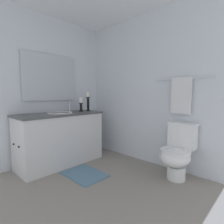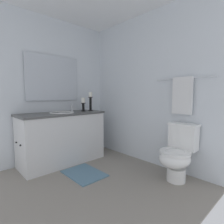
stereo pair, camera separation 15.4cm
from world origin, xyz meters
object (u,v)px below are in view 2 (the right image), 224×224
Objects in this scene: sink_basin at (62,115)px; towel_bar at (183,78)px; bath_mat at (84,173)px; vanity_cabinet at (63,138)px; toilet at (177,154)px; towel_near_vanity at (182,96)px; candle_holder_tall at (90,101)px; mirror at (53,78)px; candle_holder_short at (83,104)px.

sink_basin is 0.48× the size of towel_bar.
bath_mat is at bearing -132.64° from towel_bar.
toilet is at bearing 26.08° from vanity_cabinet.
towel_near_vanity is at bearing 106.99° from toilet.
vanity_cabinet is 1.65× the size of towel_bar.
vanity_cabinet is 1.81m from toilet.
candle_holder_tall is at bearing 136.75° from bath_mat.
candle_holder_tall is at bearing 61.98° from mirror.
toilet is (1.62, 0.79, -0.06)m from vanity_cabinet.
towel_bar reaches higher than sink_basin.
candle_holder_tall is 1.60m from towel_near_vanity.
candle_holder_tall is at bearing -163.71° from towel_bar.
towel_near_vanity is (1.54, 0.43, 0.10)m from candle_holder_tall.
towel_near_vanity reaches higher than toilet.
towel_near_vanity is (-0.06, 0.20, 0.76)m from toilet.
vanity_cabinet is at bearing -90.00° from sink_basin.
sink_basin is 0.61m from candle_holder_tall.
toilet is at bearing 22.66° from mirror.
toilet is 1.47× the size of towel_near_vanity.
candle_holder_short is (0.00, 0.42, 0.55)m from vanity_cabinet.
toilet is at bearing -73.01° from towel_near_vanity.
candle_holder_tall is at bearing -171.91° from toilet.
mirror reaches higher than candle_holder_tall.
sink_basin is at bearing -146.95° from towel_bar.
candle_holder_short reaches higher than toilet.
toilet is at bearing 38.51° from bath_mat.
mirror is (-0.28, 0.00, 1.00)m from vanity_cabinet.
sink_basin is at bearing -153.94° from toilet.
sink_basin is 0.45m from candle_holder_short.
candle_holder_tall is 0.68× the size of towel_near_vanity.
towel_near_vanity reaches higher than vanity_cabinet.
towel_near_vanity is at bearing -90.00° from towel_bar.
vanity_cabinet is at bearing -92.22° from candle_holder_tall.
towel_near_vanity is (1.84, 1.00, -0.30)m from mirror.
candle_holder_short is at bearing -98.02° from candle_holder_tall.
candle_holder_tall is 1.41× the size of candle_holder_short.
bath_mat is (0.91, 0.00, -1.42)m from mirror.
toilet is 1.02m from towel_bar.
sink_basin is 0.43× the size of mirror.
towel_bar is at bearing 33.08° from vanity_cabinet.
mirror reaches higher than sink_basin.
sink_basin is 0.54× the size of toilet.
vanity_cabinet reaches higher than toilet.
mirror is (-0.28, -0.00, 0.62)m from sink_basin.
bath_mat is at bearing -141.49° from toilet.
toilet is at bearing 8.09° from candle_holder_tall.
candle_holder_tall is 1.31m from bath_mat.
bath_mat is (-1.00, -0.79, -0.36)m from toilet.
toilet is (1.62, 0.37, -0.60)m from candle_holder_short.
sink_basin is 1.16× the size of candle_holder_tall.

